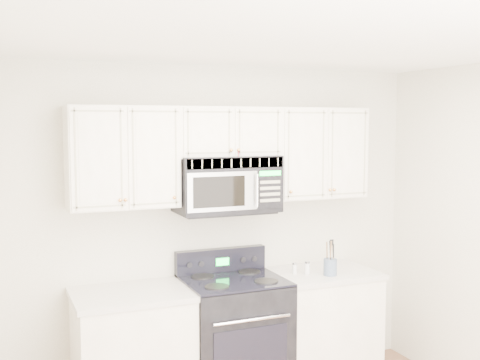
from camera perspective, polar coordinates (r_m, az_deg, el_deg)
room at (r=3.41m, az=8.60°, el=-8.96°), size 3.51×3.51×2.61m
base_cabinet_left at (r=4.68m, az=-10.14°, el=-16.21°), size 0.86×0.65×0.92m
base_cabinet_right at (r=5.24m, az=7.73°, el=-13.79°), size 0.86×0.65×0.92m
range at (r=4.87m, az=-0.61°, el=-14.51°), size 0.77×0.70×1.12m
upper_cabinets at (r=4.73m, az=-1.34°, el=2.86°), size 2.44×0.37×0.75m
microwave at (r=4.71m, az=-1.27°, el=-0.35°), size 0.80×0.45×0.44m
utensil_crock at (r=4.95m, az=8.55°, el=-8.08°), size 0.11×0.11×0.29m
shaker_salt at (r=4.97m, az=5.19°, el=-8.31°), size 0.04×0.04×0.09m
shaker_pepper at (r=4.96m, az=6.39°, el=-8.25°), size 0.04×0.04×0.11m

